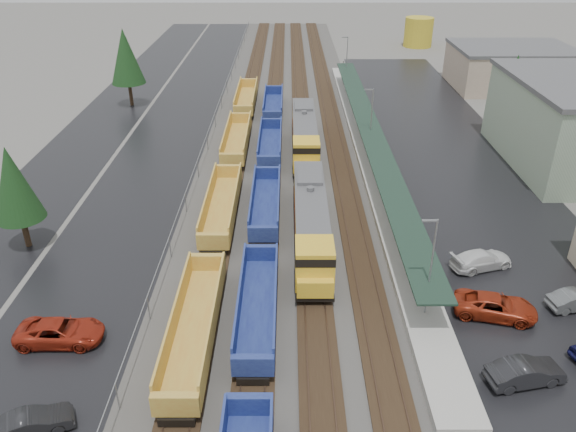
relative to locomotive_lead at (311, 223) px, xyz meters
name	(u,v)px	position (x,y,z in m)	size (l,w,h in m)	color
ballast_strip	(287,127)	(-2.00, 30.11, -2.23)	(20.00, 160.00, 0.08)	#302D2B
trackbed	(287,127)	(-2.00, 30.11, -2.11)	(14.60, 160.00, 0.22)	black
west_parking_lot	(174,128)	(-17.00, 30.11, -2.26)	(10.00, 160.00, 0.02)	black
west_road	(99,128)	(-27.00, 30.11, -2.26)	(9.00, 160.00, 0.02)	black
east_commuter_lot	(450,156)	(17.00, 20.11, -2.26)	(16.00, 100.00, 0.02)	black
station_platform	(369,151)	(7.50, 20.12, -1.54)	(3.00, 80.00, 8.00)	#9E9B93
chainlink_fence	(214,120)	(-11.50, 28.55, -0.66)	(0.08, 160.04, 2.02)	gray
tree_west_near	(13,184)	(-24.00, 0.11, 3.55)	(3.96, 3.96, 9.00)	#332316
tree_west_far	(126,56)	(-25.00, 40.11, 4.85)	(4.84, 4.84, 11.00)	#332316
tree_east	(513,83)	(26.00, 28.11, 4.20)	(4.40, 4.40, 10.00)	#332316
locomotive_lead	(311,223)	(0.00, 0.00, 0.00)	(2.83, 18.67, 4.23)	black
locomotive_trail	(304,135)	(0.00, 21.00, 0.00)	(2.83, 18.67, 4.23)	black
well_string_yellow	(211,256)	(-8.00, -3.38, -1.09)	(2.69, 100.56, 2.38)	#C38A36
well_string_blue	(262,247)	(-4.00, -2.04, -1.12)	(2.59, 90.18, 2.30)	navy
storage_tank	(418,32)	(25.70, 82.08, 0.70)	(5.95, 5.95, 5.95)	gold
parked_car_west_b	(31,424)	(-15.75, -19.54, -1.56)	(4.34, 1.51, 1.43)	black
parked_car_west_c	(60,332)	(-16.85, -12.06, -1.49)	(5.63, 2.59, 1.56)	maroon
parked_car_east_a	(525,373)	(12.25, -15.76, -1.49)	(4.75, 1.66, 1.57)	black
parked_car_east_b	(495,306)	(12.55, -9.34, -1.49)	(5.66, 2.61, 1.57)	#9B2B13
parked_car_east_c	(481,260)	(13.43, -3.27, -1.54)	(5.07, 2.06, 1.47)	silver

